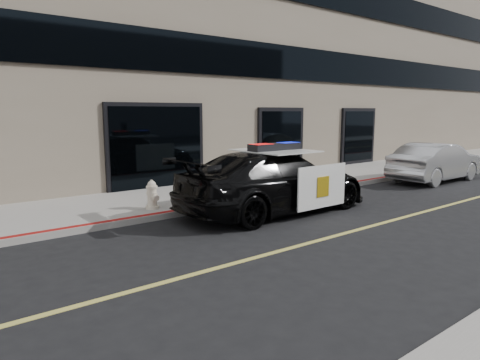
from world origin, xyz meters
TOP-DOWN VIEW (x-y plane):
  - ground at (0.00, 0.00)m, footprint 120.00×120.00m
  - sidewalk_n at (0.00, 5.25)m, footprint 60.00×3.50m
  - building_n at (0.00, 10.50)m, footprint 60.00×7.00m
  - police_car at (0.03, 2.43)m, footprint 2.54×5.51m
  - silver_sedan at (8.15, 2.37)m, footprint 1.56×4.40m
  - fire_hydrant at (-2.61, 4.12)m, footprint 0.33×0.46m

SIDE VIEW (x-z plane):
  - ground at x=0.00m, z-range 0.00..0.00m
  - sidewalk_n at x=0.00m, z-range 0.00..0.15m
  - fire_hydrant at x=-2.61m, z-range 0.13..0.86m
  - silver_sedan at x=8.15m, z-range 0.00..1.45m
  - police_car at x=0.03m, z-range -0.09..1.70m
  - building_n at x=0.00m, z-range 0.00..12.00m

